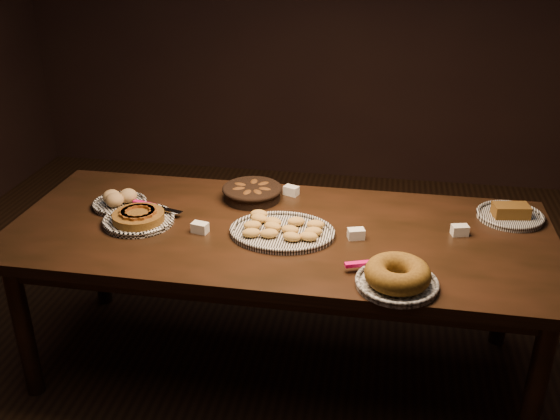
% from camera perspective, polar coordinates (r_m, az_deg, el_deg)
% --- Properties ---
extents(ground, '(5.00, 5.00, 0.00)m').
position_cam_1_polar(ground, '(3.17, -0.10, -13.91)').
color(ground, black).
rests_on(ground, ground).
extents(buffet_table, '(2.40, 1.00, 0.75)m').
position_cam_1_polar(buffet_table, '(2.78, -0.11, -3.11)').
color(buffet_table, black).
rests_on(buffet_table, ground).
extents(apple_tart_plate, '(0.34, 0.32, 0.06)m').
position_cam_1_polar(apple_tart_plate, '(2.87, -12.79, -0.73)').
color(apple_tart_plate, white).
rests_on(apple_tart_plate, buffet_table).
extents(madeleine_platter, '(0.45, 0.37, 0.05)m').
position_cam_1_polar(madeleine_platter, '(2.70, 0.16, -1.86)').
color(madeleine_platter, black).
rests_on(madeleine_platter, buffet_table).
extents(bundt_cake_plate, '(0.36, 0.33, 0.10)m').
position_cam_1_polar(bundt_cake_plate, '(2.37, 10.65, -6.00)').
color(bundt_cake_plate, black).
rests_on(bundt_cake_plate, buffet_table).
extents(croissant_basket, '(0.33, 0.33, 0.07)m').
position_cam_1_polar(croissant_basket, '(3.02, -2.56, 1.70)').
color(croissant_basket, black).
rests_on(croissant_basket, buffet_table).
extents(bread_roll_plate, '(0.25, 0.25, 0.08)m').
position_cam_1_polar(bread_roll_plate, '(3.05, -14.50, 0.82)').
color(bread_roll_plate, white).
rests_on(bread_roll_plate, buffet_table).
extents(loaf_plate, '(0.30, 0.30, 0.07)m').
position_cam_1_polar(loaf_plate, '(3.02, 20.30, -0.38)').
color(loaf_plate, black).
rests_on(loaf_plate, buffet_table).
extents(tent_cards, '(1.69, 0.53, 0.04)m').
position_cam_1_polar(tent_cards, '(2.82, 0.04, -0.50)').
color(tent_cards, white).
rests_on(tent_cards, buffet_table).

